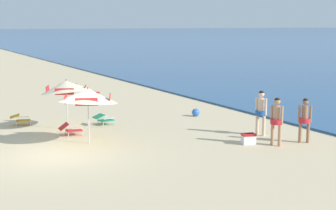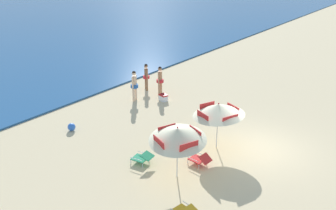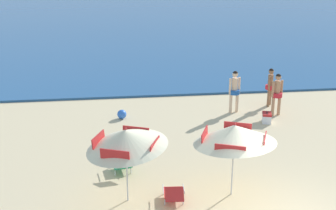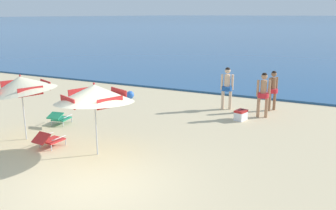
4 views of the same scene
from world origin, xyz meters
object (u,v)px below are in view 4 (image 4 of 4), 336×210
beach_umbrella_striped_main (21,84)px  beach_umbrella_striped_second (94,94)px  person_standing_beside (263,92)px  lounge_chair_facing_sea (49,139)px  cooler_box (241,115)px  lounge_chair_beside_umbrella (59,118)px  person_standing_near_shore (227,85)px  beach_ball (130,95)px  person_wading_in (273,88)px

beach_umbrella_striped_main → beach_umbrella_striped_second: beach_umbrella_striped_main is taller
person_standing_beside → lounge_chair_facing_sea: bearing=-129.6°
beach_umbrella_striped_main → lounge_chair_facing_sea: 2.00m
cooler_box → beach_umbrella_striped_second: bearing=-118.5°
person_standing_beside → lounge_chair_beside_umbrella: bearing=-146.5°
cooler_box → lounge_chair_beside_umbrella: bearing=-148.8°
lounge_chair_beside_umbrella → person_standing_near_shore: bearing=45.2°
person_standing_beside → beach_ball: bearing=176.5°
person_standing_beside → beach_ball: size_ratio=4.72×
lounge_chair_beside_umbrella → beach_ball: size_ratio=2.49×
person_wading_in → cooler_box: bearing=-111.9°
lounge_chair_facing_sea → beach_ball: lounge_chair_facing_sea is taller
beach_umbrella_striped_second → cooler_box: bearing=61.5°
cooler_box → beach_ball: (-5.72, 1.15, -0.01)m
cooler_box → person_standing_beside: bearing=49.5°
beach_ball → lounge_chair_beside_umbrella: bearing=-91.4°
lounge_chair_beside_umbrella → person_standing_beside: 7.81m
beach_umbrella_striped_main → beach_ball: beach_umbrella_striped_main is taller
lounge_chair_beside_umbrella → beach_umbrella_striped_main: bearing=-86.2°
person_standing_beside → person_standing_near_shore: bearing=160.6°
lounge_chair_beside_umbrella → cooler_box: size_ratio=1.65×
lounge_chair_beside_umbrella → lounge_chair_facing_sea: lounge_chair_facing_sea is taller
person_standing_beside → beach_umbrella_striped_second: bearing=-120.2°
beach_umbrella_striped_second → cooler_box: 6.17m
person_wading_in → beach_ball: size_ratio=4.48×
beach_umbrella_striped_main → cooler_box: size_ratio=4.92×
lounge_chair_beside_umbrella → person_standing_beside: bearing=33.5°
lounge_chair_beside_umbrella → person_standing_near_shore: person_standing_near_shore is taller
lounge_chair_facing_sea → person_wading_in: bearing=54.6°
beach_umbrella_striped_main → person_standing_beside: 8.76m
person_standing_near_shore → person_wading_in: 1.90m
cooler_box → beach_ball: bearing=168.7°
beach_umbrella_striped_main → person_standing_near_shore: beach_umbrella_striped_main is taller
person_standing_beside → beach_ball: (-6.37, 0.39, -0.84)m
beach_umbrella_striped_main → beach_umbrella_striped_second: 2.89m
beach_ball → cooler_box: bearing=-11.3°
beach_umbrella_striped_second → person_standing_beside: size_ratio=1.76×
beach_umbrella_striped_second → person_standing_near_shore: size_ratio=1.74×
beach_umbrella_striped_second → lounge_chair_facing_sea: beach_umbrella_striped_second is taller
person_standing_near_shore → cooler_box: 1.86m
lounge_chair_facing_sea → person_wading_in: person_wading_in is taller
cooler_box → beach_ball: cooler_box is taller
beach_ball → beach_umbrella_striped_second: bearing=-65.7°
lounge_chair_beside_umbrella → person_wading_in: size_ratio=0.56×
lounge_chair_facing_sea → person_standing_near_shore: (3.50, 6.78, 0.78)m
beach_umbrella_striped_second → beach_ball: size_ratio=8.33×
beach_umbrella_striped_second → person_standing_beside: 6.98m
lounge_chair_beside_umbrella → cooler_box: (5.83, 3.53, -0.07)m
lounge_chair_beside_umbrella → person_standing_near_shore: size_ratio=0.52×
beach_umbrella_striped_second → lounge_chair_beside_umbrella: bearing=150.4°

